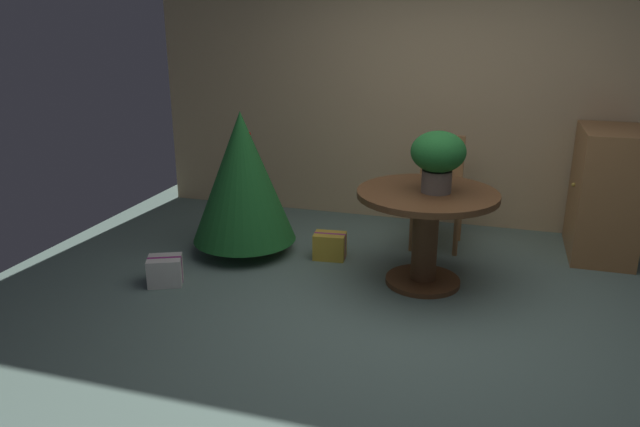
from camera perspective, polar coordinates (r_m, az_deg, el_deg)
name	(u,v)px	position (r m, az deg, el deg)	size (l,w,h in m)	color
ground_plane	(407,319)	(4.22, 8.35, -9.93)	(6.60, 6.60, 0.00)	slate
back_wall_panel	(449,92)	(5.96, 12.28, 11.27)	(6.00, 0.10, 2.60)	tan
round_dining_table	(426,220)	(4.58, 10.12, -0.58)	(1.06, 1.06, 0.75)	brown
flower_vase	(438,156)	(4.44, 11.26, 5.43)	(0.40, 0.40, 0.46)	#665B51
wooden_chair_far	(440,185)	(5.46, 11.37, 2.69)	(0.43, 0.43, 0.98)	#9E6B3D
holiday_tree	(242,177)	(5.13, -7.43, 3.48)	(0.90, 0.90, 1.25)	brown
gift_box_gold	(330,246)	(5.13, 0.94, -3.12)	(0.29, 0.22, 0.23)	gold
gift_box_cream	(165,271)	(4.80, -14.59, -5.31)	(0.32, 0.30, 0.22)	silver
wooden_cabinet	(605,193)	(5.64, 25.63, 1.76)	(0.53, 0.82, 1.11)	#9E6B3D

